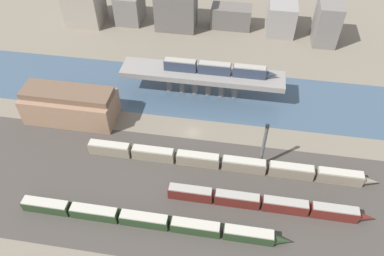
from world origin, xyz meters
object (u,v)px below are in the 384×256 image
object	(u,v)px
train_yard_near	(150,221)
warehouse_building	(70,105)
train_on_bridge	(218,69)
train_yard_far	(225,163)
train_yard_mid	(265,203)
signal_tower	(263,146)

from	to	relation	value
train_yard_near	warehouse_building	bearing A→B (deg)	134.57
train_on_bridge	train_yard_far	distance (m)	35.04
train_yard_near	train_yard_mid	size ratio (longest dim) A/B	1.30
train_on_bridge	train_yard_far	size ratio (longest dim) A/B	0.46
train_yard_near	train_yard_mid	xyz separation A→B (m)	(29.29, 9.93, 0.28)
train_yard_near	train_on_bridge	bearing A→B (deg)	78.77
train_yard_mid	train_yard_far	size ratio (longest dim) A/B	0.64
train_on_bridge	signal_tower	distance (m)	35.05
train_on_bridge	train_yard_mid	world-z (taller)	train_on_bridge
train_yard_mid	signal_tower	bearing A→B (deg)	96.73
warehouse_building	train_yard_far	bearing A→B (deg)	-14.66
warehouse_building	signal_tower	bearing A→B (deg)	-10.23
train_yard_far	signal_tower	xyz separation A→B (m)	(10.26, 2.44, 6.30)
train_yard_near	signal_tower	bearing A→B (deg)	41.83
train_yard_far	warehouse_building	xyz separation A→B (m)	(-52.79, 13.81, 3.39)
train_yard_mid	train_yard_far	xyz separation A→B (m)	(-12.00, 12.30, 0.03)
signal_tower	train_yard_mid	bearing A→B (deg)	-83.27
train_yard_far	warehouse_building	world-z (taller)	warehouse_building
train_yard_mid	signal_tower	world-z (taller)	signal_tower
train_yard_far	signal_tower	world-z (taller)	signal_tower
train_yard_mid	train_yard_far	distance (m)	17.18
train_on_bridge	signal_tower	bearing A→B (deg)	-61.70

